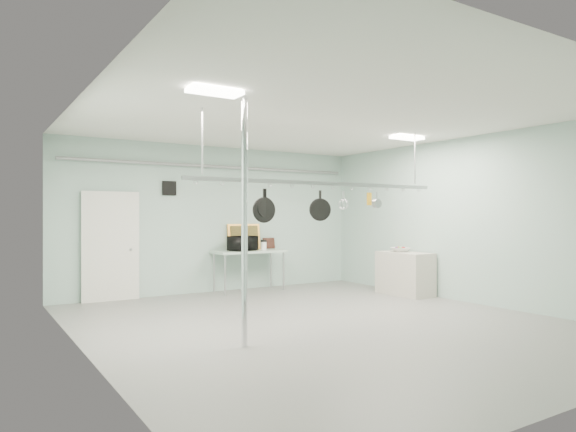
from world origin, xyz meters
TOP-DOWN VIEW (x-y plane):
  - floor at (0.00, 0.00)m, footprint 8.00×8.00m
  - ceiling at (0.00, 0.00)m, footprint 7.00×8.00m
  - back_wall at (0.00, 3.99)m, footprint 7.00×0.02m
  - right_wall at (3.49, 0.00)m, footprint 0.02×8.00m
  - door at (-2.30, 3.94)m, footprint 1.10×0.10m
  - wall_vent at (-1.10, 3.97)m, footprint 0.30×0.04m
  - conduit_pipe at (0.00, 3.90)m, footprint 6.60×0.07m
  - chrome_pole at (-1.70, -0.60)m, footprint 0.08×0.08m
  - prep_table at (0.60, 3.60)m, footprint 1.60×0.70m
  - side_cabinet at (3.15, 1.40)m, footprint 0.60×1.20m
  - pot_rack at (0.20, 0.30)m, footprint 4.80×0.06m
  - light_panel_left at (-2.20, -0.80)m, footprint 0.65×0.30m
  - light_panel_right at (2.40, 0.60)m, footprint 0.65×0.30m
  - microwave at (0.42, 3.56)m, footprint 0.66×0.54m
  - coffee_canister at (0.89, 3.47)m, footprint 0.16×0.16m
  - painting_large at (0.62, 3.90)m, footprint 0.79×0.19m
  - painting_small at (1.27, 3.90)m, footprint 0.30×0.09m
  - fruit_bowl at (3.13, 1.51)m, footprint 0.48×0.48m
  - skillet_left at (-0.90, 0.30)m, footprint 0.39×0.07m
  - skillet_mid at (-0.88, 0.30)m, footprint 0.32×0.09m
  - skillet_right at (0.15, 0.30)m, footprint 0.36×0.17m
  - whisk at (0.62, 0.30)m, footprint 0.21×0.21m
  - grater at (1.19, 0.30)m, footprint 0.10×0.03m
  - saucepan at (1.36, 0.30)m, footprint 0.17×0.12m
  - fruit_cluster at (3.13, 1.51)m, footprint 0.24×0.24m

SIDE VIEW (x-z plane):
  - floor at x=0.00m, z-range 0.00..0.00m
  - side_cabinet at x=3.15m, z-range 0.00..0.90m
  - prep_table at x=0.60m, z-range 0.38..1.28m
  - fruit_bowl at x=3.13m, z-range 0.90..1.00m
  - fruit_cluster at x=3.13m, z-range 0.94..1.03m
  - coffee_canister at x=0.89m, z-range 0.91..1.09m
  - painting_small at x=1.27m, z-range 0.90..1.16m
  - door at x=-2.30m, z-range -0.05..2.15m
  - microwave at x=0.42m, z-range 0.91..1.23m
  - painting_large at x=0.62m, z-range 0.90..1.49m
  - back_wall at x=0.00m, z-range 0.00..3.20m
  - right_wall at x=3.49m, z-range 0.00..3.20m
  - chrome_pole at x=-1.70m, z-range 0.00..3.20m
  - skillet_left at x=-0.90m, z-range 1.58..2.09m
  - skillet_right at x=0.15m, z-range 1.60..2.09m
  - skillet_mid at x=-0.88m, z-range 1.64..2.09m
  - whisk at x=0.62m, z-range 1.76..2.09m
  - saucepan at x=1.36m, z-range 1.81..2.09m
  - grater at x=1.19m, z-range 1.85..2.09m
  - pot_rack at x=0.20m, z-range 1.73..2.73m
  - wall_vent at x=-1.10m, z-range 2.10..2.40m
  - conduit_pipe at x=0.00m, z-range 2.71..2.79m
  - light_panel_left at x=-2.20m, z-range 3.14..3.19m
  - light_panel_right at x=2.40m, z-range 3.14..3.19m
  - ceiling at x=0.00m, z-range 3.18..3.20m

